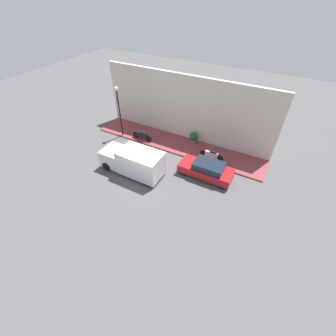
{
  "coord_description": "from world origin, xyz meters",
  "views": [
    {
      "loc": [
        -9.88,
        -7.3,
        11.49
      ],
      "look_at": [
        1.34,
        -1.19,
        0.6
      ],
      "focal_mm": 24.0,
      "sensor_mm": 36.0,
      "label": 1
    }
  ],
  "objects_px": {
    "scooter_silver": "(212,155)",
    "potted_plant": "(194,137)",
    "streetlamp": "(118,104)",
    "delivery_van": "(133,161)",
    "parked_car": "(206,169)",
    "motorcycle_black": "(142,135)"
  },
  "relations": [
    {
      "from": "scooter_silver",
      "to": "motorcycle_black",
      "type": "bearing_deg",
      "value": 91.98
    },
    {
      "from": "delivery_van",
      "to": "scooter_silver",
      "type": "relative_size",
      "value": 2.45
    },
    {
      "from": "potted_plant",
      "to": "scooter_silver",
      "type": "bearing_deg",
      "value": -124.19
    },
    {
      "from": "parked_car",
      "to": "scooter_silver",
      "type": "bearing_deg",
      "value": 9.27
    },
    {
      "from": "delivery_van",
      "to": "potted_plant",
      "type": "height_order",
      "value": "delivery_van"
    },
    {
      "from": "scooter_silver",
      "to": "potted_plant",
      "type": "distance_m",
      "value": 2.75
    },
    {
      "from": "scooter_silver",
      "to": "potted_plant",
      "type": "relative_size",
      "value": 2.01
    },
    {
      "from": "delivery_van",
      "to": "streetlamp",
      "type": "relative_size",
      "value": 1.07
    },
    {
      "from": "parked_car",
      "to": "streetlamp",
      "type": "distance_m",
      "value": 9.48
    },
    {
      "from": "motorcycle_black",
      "to": "potted_plant",
      "type": "height_order",
      "value": "potted_plant"
    },
    {
      "from": "scooter_silver",
      "to": "streetlamp",
      "type": "relative_size",
      "value": 0.44
    },
    {
      "from": "delivery_van",
      "to": "scooter_silver",
      "type": "xyz_separation_m",
      "value": [
        4.2,
        -4.72,
        -0.48
      ]
    },
    {
      "from": "delivery_van",
      "to": "potted_plant",
      "type": "distance_m",
      "value": 6.25
    },
    {
      "from": "streetlamp",
      "to": "scooter_silver",
      "type": "bearing_deg",
      "value": -87.28
    },
    {
      "from": "delivery_van",
      "to": "motorcycle_black",
      "type": "distance_m",
      "value": 4.4
    },
    {
      "from": "motorcycle_black",
      "to": "potted_plant",
      "type": "relative_size",
      "value": 2.0
    },
    {
      "from": "delivery_van",
      "to": "motorcycle_black",
      "type": "height_order",
      "value": "delivery_van"
    },
    {
      "from": "parked_car",
      "to": "delivery_van",
      "type": "distance_m",
      "value": 5.52
    },
    {
      "from": "scooter_silver",
      "to": "streetlamp",
      "type": "height_order",
      "value": "streetlamp"
    },
    {
      "from": "scooter_silver",
      "to": "potted_plant",
      "type": "xyz_separation_m",
      "value": [
        1.54,
        2.27,
        0.09
      ]
    },
    {
      "from": "motorcycle_black",
      "to": "potted_plant",
      "type": "distance_m",
      "value": 4.63
    },
    {
      "from": "streetlamp",
      "to": "potted_plant",
      "type": "bearing_deg",
      "value": -72.98
    }
  ]
}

